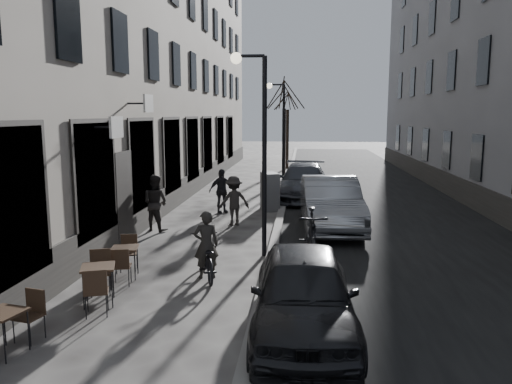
% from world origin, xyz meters
% --- Properties ---
extents(ground, '(120.00, 120.00, 0.00)m').
position_xyz_m(ground, '(0.00, 0.00, 0.00)').
color(ground, '#383533').
rests_on(ground, ground).
extents(road, '(7.30, 60.00, 0.00)m').
position_xyz_m(road, '(3.85, 16.00, 0.00)').
color(road, black).
rests_on(road, ground).
extents(kerb, '(0.25, 60.00, 0.12)m').
position_xyz_m(kerb, '(0.20, 16.00, 0.06)').
color(kerb, slate).
rests_on(kerb, ground).
extents(building_left, '(4.00, 35.00, 16.00)m').
position_xyz_m(building_left, '(-6.00, 16.50, 8.00)').
color(building_left, gray).
rests_on(building_left, ground).
extents(building_right, '(4.00, 35.00, 16.00)m').
position_xyz_m(building_right, '(9.50, 16.50, 8.00)').
color(building_right, slate).
rests_on(building_right, ground).
extents(streetlamp_near, '(0.90, 0.28, 5.09)m').
position_xyz_m(streetlamp_near, '(-0.17, 6.00, 3.16)').
color(streetlamp_near, black).
rests_on(streetlamp_near, ground).
extents(streetlamp_far, '(0.90, 0.28, 5.09)m').
position_xyz_m(streetlamp_far, '(-0.17, 18.00, 3.16)').
color(streetlamp_far, black).
rests_on(streetlamp_far, ground).
extents(tree_near, '(2.40, 2.40, 5.70)m').
position_xyz_m(tree_near, '(-0.10, 21.00, 4.66)').
color(tree_near, black).
rests_on(tree_near, ground).
extents(tree_far, '(2.40, 2.40, 5.70)m').
position_xyz_m(tree_far, '(-0.10, 27.00, 4.66)').
color(tree_far, black).
rests_on(tree_far, ground).
extents(bistro_set_a, '(0.68, 1.41, 0.81)m').
position_xyz_m(bistro_set_a, '(-3.48, 0.31, 0.41)').
color(bistro_set_a, black).
rests_on(bistro_set_a, ground).
extents(bistro_set_b, '(0.88, 1.55, 0.89)m').
position_xyz_m(bistro_set_b, '(-2.89, 2.42, 0.46)').
color(bistro_set_b, black).
rests_on(bistro_set_b, ground).
extents(bistro_set_c, '(0.67, 1.43, 0.82)m').
position_xyz_m(bistro_set_c, '(-2.94, 3.99, 0.42)').
color(bistro_set_c, black).
rests_on(bistro_set_c, ground).
extents(utility_cabinet, '(0.81, 1.07, 1.42)m').
position_xyz_m(utility_cabinet, '(-0.27, 12.21, 0.71)').
color(utility_cabinet, '#5F5F61').
rests_on(utility_cabinet, ground).
extents(bicycle, '(1.12, 1.87, 0.93)m').
position_xyz_m(bicycle, '(-1.14, 4.15, 0.46)').
color(bicycle, black).
rests_on(bicycle, ground).
extents(cyclist_rider, '(0.64, 0.51, 1.51)m').
position_xyz_m(cyclist_rider, '(-1.14, 4.15, 0.76)').
color(cyclist_rider, black).
rests_on(cyclist_rider, ground).
extents(pedestrian_near, '(1.03, 0.93, 1.75)m').
position_xyz_m(pedestrian_near, '(-3.60, 8.50, 0.88)').
color(pedestrian_near, '#282522').
rests_on(pedestrian_near, ground).
extents(pedestrian_mid, '(1.20, 0.98, 1.62)m').
position_xyz_m(pedestrian_mid, '(-1.26, 9.49, 0.81)').
color(pedestrian_mid, '#292624').
rests_on(pedestrian_mid, ground).
extents(pedestrian_far, '(1.02, 0.82, 1.62)m').
position_xyz_m(pedestrian_far, '(-2.01, 11.50, 0.81)').
color(pedestrian_far, black).
rests_on(pedestrian_far, ground).
extents(car_near, '(1.78, 4.18, 1.41)m').
position_xyz_m(car_near, '(1.00, 1.48, 0.70)').
color(car_near, black).
rests_on(car_near, ground).
extents(car_mid, '(1.98, 5.01, 1.62)m').
position_xyz_m(car_mid, '(1.84, 9.29, 0.81)').
color(car_mid, gray).
rests_on(car_mid, ground).
extents(car_far, '(2.28, 5.20, 1.49)m').
position_xyz_m(car_far, '(1.00, 14.81, 0.74)').
color(car_far, '#33353C').
rests_on(car_far, ground).
extents(moped, '(0.70, 2.29, 1.37)m').
position_xyz_m(moped, '(1.20, 5.19, 0.68)').
color(moped, black).
rests_on(moped, ground).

